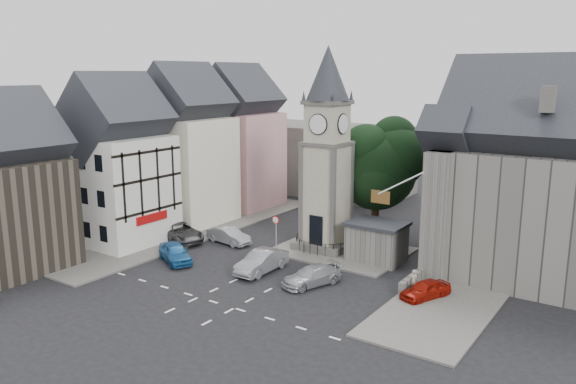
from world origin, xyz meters
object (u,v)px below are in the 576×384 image
Objects in this scene: clock_tower at (327,151)px; car_west_blue at (175,253)px; car_east_red at (425,290)px; pedestrian at (413,281)px; stone_shelter at (377,242)px.

car_west_blue is (-7.79, -9.34, -7.40)m from clock_tower.
clock_tower is 4.53× the size of car_east_red.
car_east_red is (10.63, -5.45, -7.51)m from clock_tower.
car_west_blue is 18.83m from car_east_red.
car_west_blue reaches higher than car_east_red.
car_west_blue is 17.94m from pedestrian.
clock_tower is 13.00m from pedestrian.
stone_shelter is 2.73× the size of pedestrian.
car_east_red is 1.22m from pedestrian.
car_east_red is at bearing -27.13° from clock_tower.
clock_tower is at bearing 174.16° from stone_shelter.
clock_tower reaches higher than car_west_blue.
pedestrian is at bearing -48.02° from car_west_blue.
clock_tower is 14.11m from car_east_red.
pedestrian is at bearing -42.46° from stone_shelter.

